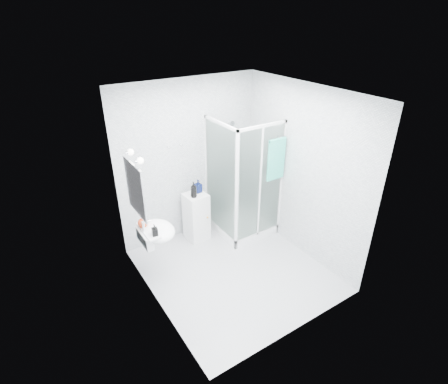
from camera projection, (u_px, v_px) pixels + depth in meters
room at (235, 193)px, 4.60m from camera, size 2.40×2.60×2.60m
shower_enclosure at (241, 210)px, 5.89m from camera, size 0.90×0.95×2.00m
wall_basin at (155, 232)px, 4.70m from camera, size 0.46×0.56×0.35m
mirror at (135, 189)px, 4.27m from camera, size 0.02×0.60×0.70m
vanity_lights at (135, 156)px, 4.10m from camera, size 0.10×0.40×0.08m
wall_hooks at (175, 146)px, 5.26m from camera, size 0.23×0.06×0.03m
storage_cabinet at (196, 217)px, 5.76m from camera, size 0.36×0.38×0.83m
hand_towel at (276, 158)px, 5.29m from camera, size 0.31×0.05×0.66m
shampoo_bottle_a at (194, 190)px, 5.44m from camera, size 0.13×0.13×0.26m
shampoo_bottle_b at (198, 186)px, 5.59m from camera, size 0.11×0.11×0.22m
soap_dispenser_orange at (142, 221)px, 4.64m from camera, size 0.17×0.17×0.18m
soap_dispenser_black at (155, 230)px, 4.47m from camera, size 0.08×0.09×0.16m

